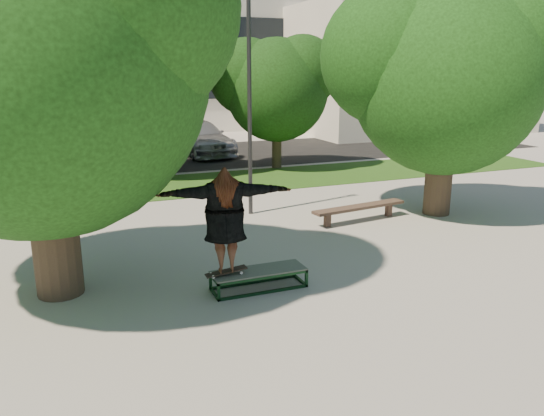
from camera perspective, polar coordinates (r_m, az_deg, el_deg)
name	(u,v)px	position (r m, az deg, el deg)	size (l,w,h in m)	color
ground	(288,280)	(10.65, 1.74, -7.75)	(120.00, 120.00, 0.00)	#AEA8A0
grass_strip	(209,183)	(19.58, -6.75, 2.66)	(30.00, 4.00, 0.02)	#294F16
asphalt_strip	(152,158)	(25.64, -12.80, 5.23)	(40.00, 8.00, 0.01)	black
tree_left	(29,47)	(10.11, -24.69, 15.45)	(6.96, 5.95, 7.12)	#38281E
tree_right	(443,68)	(15.62, 17.91, 14.13)	(6.24, 5.33, 6.51)	#38281E
bg_tree_mid	(135,70)	(21.28, -14.57, 14.13)	(5.76, 4.92, 6.24)	#38281E
bg_tree_right	(275,84)	(22.23, 0.29, 13.23)	(5.04, 4.31, 5.43)	#38281E
lamppost	(250,103)	(14.89, -2.43, 11.18)	(0.25, 0.15, 6.11)	#2D2D30
office_building	(77,10)	(41.22, -20.28, 19.34)	(30.00, 14.12, 16.00)	silver
side_building	(402,70)	(38.00, 13.82, 14.20)	(15.00, 10.00, 8.00)	beige
grind_box	(259,279)	(10.19, -1.44, -7.66)	(1.80, 0.60, 0.38)	black
skater_rig	(225,220)	(9.59, -5.08, -1.32)	(2.48, 1.11, 2.03)	white
bench	(359,208)	(14.72, 9.38, -0.01)	(2.94, 0.78, 0.45)	#4C382E
car_silver_a	(12,148)	(25.28, -26.21, 5.78)	(1.88, 4.68, 1.60)	#A9A9AE
car_dark	(65,150)	(24.62, -21.33, 5.86)	(1.49, 4.26, 1.40)	black
car_grey	(145,152)	(23.23, -13.50, 5.88)	(2.20, 4.77, 1.33)	slate
car_silver_b	(198,138)	(26.48, -7.95, 7.50)	(2.25, 5.54, 1.61)	#A5A5AA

